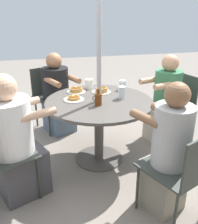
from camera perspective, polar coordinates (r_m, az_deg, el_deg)
The scene contains 17 objects.
ground_plane at distance 3.11m, azimuth 0.00°, elevation -10.08°, with size 12.00×12.00×0.00m, color gray.
patio_table at distance 2.83m, azimuth 0.00°, elevation 0.12°, with size 1.15×1.15×0.72m.
umbrella_pole at distance 2.68m, azimuth 0.00°, elevation 9.65°, with size 0.05×0.05×2.16m, color #ADADB2.
patio_chair_north at distance 3.52m, azimuth 16.13°, elevation 2.21°, with size 0.59×0.59×0.85m.
diner_north at distance 3.40m, azimuth 14.09°, elevation 1.92°, with size 0.53×0.44×1.12m.
patio_chair_east at distance 3.76m, azimuth -10.36°, elevation 4.10°, with size 0.63×0.63×0.85m.
diner_east at distance 3.62m, azimuth -9.07°, elevation 3.25°, with size 0.52×0.61×1.09m.
diner_south at distance 2.46m, azimuth -17.87°, elevation -6.71°, with size 0.63×0.57×1.17m.
patio_chair_west at distance 2.18m, azimuth 18.06°, elevation -11.52°, with size 0.62×0.62×0.85m.
diner_west at distance 2.24m, azimuth 14.67°, elevation -8.93°, with size 0.46×0.53×1.16m.
pancake_plate_a at distance 3.04m, azimuth -5.01°, elevation 4.72°, with size 0.22×0.22×0.06m.
pancake_plate_b at distance 2.80m, azimuth -5.48°, elevation 2.92°, with size 0.22×0.22×0.05m.
pancake_plate_c at distance 3.02m, azimuth 0.52°, elevation 4.74°, with size 0.22×0.22×0.07m.
syrup_bottle at distance 2.63m, azimuth -0.19°, elevation 2.86°, with size 0.10×0.07×0.17m.
coffee_cup at distance 3.16m, azimuth -2.18°, elevation 6.15°, with size 0.09×0.09×0.12m.
drinking_glass_a at distance 3.13m, azimuth 5.14°, elevation 5.87°, with size 0.08×0.08×0.11m, color silver.
drinking_glass_b at distance 2.84m, azimuth 4.97°, elevation 4.29°, with size 0.08×0.08×0.13m, color silver.
Camera 1 is at (0.58, 2.54, 1.70)m, focal length 42.00 mm.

